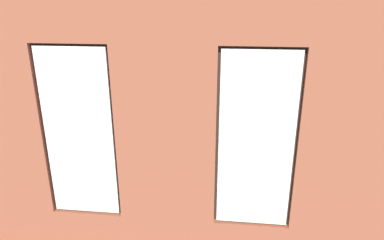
# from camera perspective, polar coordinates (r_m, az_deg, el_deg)

# --- Properties ---
(ground_plane) EXTENTS (6.90, 5.87, 0.10)m
(ground_plane) POSITION_cam_1_polar(r_m,az_deg,el_deg) (6.81, 0.05, -8.16)
(ground_plane) COLOR brown
(brick_wall_with_windows) EXTENTS (6.30, 0.30, 3.44)m
(brick_wall_with_windows) POSITION_cam_1_polar(r_m,az_deg,el_deg) (3.77, -4.42, -2.44)
(brick_wall_with_windows) COLOR #9E5138
(brick_wall_with_windows) RESTS_ON ground_plane
(white_wall_right) EXTENTS (0.10, 4.87, 3.44)m
(white_wall_right) POSITION_cam_1_polar(r_m,az_deg,el_deg) (7.06, -26.20, 6.13)
(white_wall_right) COLOR silver
(white_wall_right) RESTS_ON ground_plane
(couch_by_window) EXTENTS (1.99, 0.87, 0.80)m
(couch_by_window) POSITION_cam_1_polar(r_m,az_deg,el_deg) (5.01, -4.37, -14.30)
(couch_by_window) COLOR black
(couch_by_window) RESTS_ON ground_plane
(couch_left) EXTENTS (0.97, 1.84, 0.80)m
(couch_left) POSITION_cam_1_polar(r_m,az_deg,el_deg) (6.52, 21.77, -7.26)
(couch_left) COLOR black
(couch_left) RESTS_ON ground_plane
(coffee_table) EXTENTS (1.48, 0.79, 0.42)m
(coffee_table) POSITION_cam_1_polar(r_m,az_deg,el_deg) (7.00, 1.57, -3.50)
(coffee_table) COLOR olive
(coffee_table) RESTS_ON ground_plane
(cup_ceramic) EXTENTS (0.08, 0.08, 0.10)m
(cup_ceramic) POSITION_cam_1_polar(r_m,az_deg,el_deg) (7.07, 4.96, -2.47)
(cup_ceramic) COLOR #4C4C51
(cup_ceramic) RESTS_ON coffee_table
(candle_jar) EXTENTS (0.08, 0.08, 0.11)m
(candle_jar) POSITION_cam_1_polar(r_m,az_deg,el_deg) (6.96, 1.57, -2.70)
(candle_jar) COLOR #B7333D
(candle_jar) RESTS_ON coffee_table
(table_plant_small) EXTENTS (0.16, 0.16, 0.24)m
(table_plant_small) POSITION_cam_1_polar(r_m,az_deg,el_deg) (7.04, 0.15, -1.80)
(table_plant_small) COLOR gray
(table_plant_small) RESTS_ON coffee_table
(remote_black) EXTENTS (0.17, 0.06, 0.02)m
(remote_black) POSITION_cam_1_polar(r_m,az_deg,el_deg) (6.92, -2.19, -3.26)
(remote_black) COLOR black
(remote_black) RESTS_ON coffee_table
(media_console) EXTENTS (1.01, 0.42, 0.50)m
(media_console) POSITION_cam_1_polar(r_m,az_deg,el_deg) (7.33, -22.54, -5.04)
(media_console) COLOR black
(media_console) RESTS_ON ground_plane
(tv_flatscreen) EXTENTS (1.23, 0.20, 0.82)m
(tv_flatscreen) POSITION_cam_1_polar(r_m,az_deg,el_deg) (7.10, -23.22, -0.17)
(tv_flatscreen) COLOR black
(tv_flatscreen) RESTS_ON media_console
(papasan_chair) EXTENTS (1.12, 1.12, 0.70)m
(papasan_chair) POSITION_cam_1_polar(r_m,az_deg,el_deg) (8.21, -0.17, 0.60)
(papasan_chair) COLOR olive
(papasan_chair) RESTS_ON ground_plane
(potted_plant_corner_far_left) EXTENTS (0.89, 0.99, 1.16)m
(potted_plant_corner_far_left) POSITION_cam_1_polar(r_m,az_deg,el_deg) (5.07, 28.48, -12.78)
(potted_plant_corner_far_left) COLOR gray
(potted_plant_corner_far_left) RESTS_ON ground_plane
(potted_plant_corner_near_left) EXTENTS (1.18, 0.92, 1.63)m
(potted_plant_corner_near_left) POSITION_cam_1_polar(r_m,az_deg,el_deg) (8.44, 19.44, 3.10)
(potted_plant_corner_near_left) COLOR gray
(potted_plant_corner_near_left) RESTS_ON ground_plane
(potted_plant_near_tv) EXTENTS (0.84, 0.79, 1.22)m
(potted_plant_near_tv) POSITION_cam_1_polar(r_m,az_deg,el_deg) (6.20, -22.55, -6.44)
(potted_plant_near_tv) COLOR #9E5638
(potted_plant_near_tv) RESTS_ON ground_plane
(potted_plant_beside_window_right) EXTENTS (0.97, 0.97, 1.26)m
(potted_plant_beside_window_right) POSITION_cam_1_polar(r_m,az_deg,el_deg) (5.32, -24.71, -8.08)
(potted_plant_beside_window_right) COLOR brown
(potted_plant_beside_window_right) RESTS_ON ground_plane
(potted_plant_foreground_right) EXTENTS (1.13, 1.14, 1.14)m
(potted_plant_foreground_right) POSITION_cam_1_polar(r_m,az_deg,el_deg) (8.83, -14.95, 2.96)
(potted_plant_foreground_right) COLOR beige
(potted_plant_foreground_right) RESTS_ON ground_plane
(potted_plant_by_left_couch) EXTENTS (0.40, 0.40, 0.63)m
(potted_plant_by_left_couch) POSITION_cam_1_polar(r_m,az_deg,el_deg) (7.59, 16.52, -1.97)
(potted_plant_by_left_couch) COLOR #9E5638
(potted_plant_by_left_couch) RESTS_ON ground_plane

